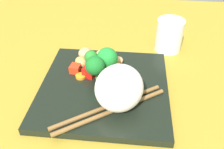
# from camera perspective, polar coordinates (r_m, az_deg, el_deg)

# --- Properties ---
(ground_plane) EXTENTS (1.10, 1.10, 0.02)m
(ground_plane) POSITION_cam_1_polar(r_m,az_deg,el_deg) (0.53, -1.77, -4.57)
(ground_plane) COLOR olive
(square_plate) EXTENTS (0.27, 0.27, 0.02)m
(square_plate) POSITION_cam_1_polar(r_m,az_deg,el_deg) (0.52, -1.81, -3.11)
(square_plate) COLOR black
(square_plate) RESTS_ON ground_plane
(rice_mound) EXTENTS (0.11, 0.11, 0.08)m
(rice_mound) POSITION_cam_1_polar(r_m,az_deg,el_deg) (0.44, 1.68, -3.11)
(rice_mound) COLOR white
(rice_mound) RESTS_ON square_plate
(broccoli_floret_0) EXTENTS (0.03, 0.03, 0.05)m
(broccoli_floret_0) POSITION_cam_1_polar(r_m,az_deg,el_deg) (0.54, -4.90, 3.83)
(broccoli_floret_0) COLOR #61A54F
(broccoli_floret_0) RESTS_ON square_plate
(broccoli_floret_1) EXTENTS (0.05, 0.05, 0.06)m
(broccoli_floret_1) POSITION_cam_1_polar(r_m,az_deg,el_deg) (0.53, -0.72, 3.76)
(broccoli_floret_1) COLOR #529240
(broccoli_floret_1) RESTS_ON square_plate
(broccoli_floret_2) EXTENTS (0.04, 0.04, 0.06)m
(broccoli_floret_2) POSITION_cam_1_polar(r_m,az_deg,el_deg) (0.51, -3.98, 2.01)
(broccoli_floret_2) COLOR #5EA144
(broccoli_floret_2) RESTS_ON square_plate
(carrot_slice_0) EXTENTS (0.03, 0.03, 0.01)m
(carrot_slice_0) POSITION_cam_1_polar(r_m,az_deg,el_deg) (0.55, 1.97, 1.46)
(carrot_slice_0) COLOR orange
(carrot_slice_0) RESTS_ON square_plate
(carrot_slice_1) EXTENTS (0.03, 0.03, 0.01)m
(carrot_slice_1) POSITION_cam_1_polar(r_m,az_deg,el_deg) (0.59, -4.22, 3.93)
(carrot_slice_1) COLOR orange
(carrot_slice_1) RESTS_ON square_plate
(carrot_slice_2) EXTENTS (0.03, 0.03, 0.01)m
(carrot_slice_2) POSITION_cam_1_polar(r_m,az_deg,el_deg) (0.58, -1.62, 3.61)
(carrot_slice_2) COLOR orange
(carrot_slice_2) RESTS_ON square_plate
(carrot_slice_3) EXTENTS (0.03, 0.03, 0.01)m
(carrot_slice_3) POSITION_cam_1_polar(r_m,az_deg,el_deg) (0.53, -7.36, -0.42)
(carrot_slice_3) COLOR orange
(carrot_slice_3) RESTS_ON square_plate
(pepper_chunk_0) EXTENTS (0.04, 0.03, 0.02)m
(pepper_chunk_0) POSITION_cam_1_polar(r_m,az_deg,el_deg) (0.53, -5.14, 0.86)
(pepper_chunk_0) COLOR red
(pepper_chunk_0) RESTS_ON square_plate
(pepper_chunk_1) EXTENTS (0.03, 0.03, 0.02)m
(pepper_chunk_1) POSITION_cam_1_polar(r_m,az_deg,el_deg) (0.55, -8.61, 1.39)
(pepper_chunk_1) COLOR red
(pepper_chunk_1) RESTS_ON square_plate
(pepper_chunk_2) EXTENTS (0.02, 0.02, 0.02)m
(pepper_chunk_2) POSITION_cam_1_polar(r_m,az_deg,el_deg) (0.51, -1.19, -1.41)
(pepper_chunk_2) COLOR red
(pepper_chunk_2) RESTS_ON square_plate
(pepper_chunk_3) EXTENTS (0.04, 0.04, 0.02)m
(pepper_chunk_3) POSITION_cam_1_polar(r_m,az_deg,el_deg) (0.56, -1.77, 2.63)
(pepper_chunk_3) COLOR red
(pepper_chunk_3) RESTS_ON square_plate
(chicken_piece_0) EXTENTS (0.03, 0.03, 0.02)m
(chicken_piece_0) POSITION_cam_1_polar(r_m,az_deg,el_deg) (0.57, 1.45, 3.38)
(chicken_piece_0) COLOR tan
(chicken_piece_0) RESTS_ON square_plate
(chicken_piece_1) EXTENTS (0.05, 0.04, 0.03)m
(chicken_piece_1) POSITION_cam_1_polar(r_m,az_deg,el_deg) (0.59, -6.32, 5.07)
(chicken_piece_1) COLOR tan
(chicken_piece_1) RESTS_ON square_plate
(chicken_piece_2) EXTENTS (0.04, 0.04, 0.02)m
(chicken_piece_2) POSITION_cam_1_polar(r_m,az_deg,el_deg) (0.60, -2.47, 5.02)
(chicken_piece_2) COLOR tan
(chicken_piece_2) RESTS_ON square_plate
(chicken_piece_3) EXTENTS (0.04, 0.04, 0.02)m
(chicken_piece_3) POSITION_cam_1_polar(r_m,az_deg,el_deg) (0.56, -7.21, 2.95)
(chicken_piece_3) COLOR tan
(chicken_piece_3) RESTS_ON square_plate
(chicken_piece_4) EXTENTS (0.05, 0.05, 0.03)m
(chicken_piece_4) POSITION_cam_1_polar(r_m,az_deg,el_deg) (0.53, 0.95, 1.21)
(chicken_piece_4) COLOR tan
(chicken_piece_4) RESTS_ON square_plate
(chopstick_pair) EXTENTS (0.15, 0.20, 0.01)m
(chopstick_pair) POSITION_cam_1_polar(r_m,az_deg,el_deg) (0.46, -0.48, -8.03)
(chopstick_pair) COLOR brown
(chopstick_pair) RESTS_ON square_plate
(drinking_glass) EXTENTS (0.07, 0.07, 0.08)m
(drinking_glass) POSITION_cam_1_polar(r_m,az_deg,el_deg) (0.65, 13.30, 8.98)
(drinking_glass) COLOR silver
(drinking_glass) RESTS_ON ground_plane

